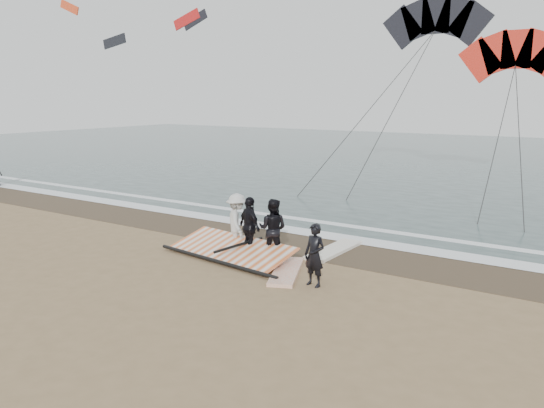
{
  "coord_description": "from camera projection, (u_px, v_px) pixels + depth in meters",
  "views": [
    {
      "loc": [
        7.37,
        -10.37,
        4.83
      ],
      "look_at": [
        -1.19,
        3.0,
        1.6
      ],
      "focal_mm": 35.0,
      "sensor_mm": 36.0,
      "label": 1
    }
  ],
  "objects": [
    {
      "name": "ground",
      "position": [
        248.0,
        291.0,
        13.42
      ],
      "size": [
        120.0,
        120.0,
        0.0
      ],
      "primitive_type": "plane",
      "color": "#8C704C",
      "rests_on": "ground"
    },
    {
      "name": "sea",
      "position": [
        496.0,
        160.0,
        40.65
      ],
      "size": [
        120.0,
        54.0,
        0.02
      ],
      "primitive_type": "cube",
      "color": "#233838",
      "rests_on": "ground"
    },
    {
      "name": "wet_sand",
      "position": [
        328.0,
        248.0,
        17.13
      ],
      "size": [
        120.0,
        2.8,
        0.01
      ],
      "primitive_type": "cube",
      "color": "#4C3D2B",
      "rests_on": "ground"
    },
    {
      "name": "foam_near",
      "position": [
        346.0,
        238.0,
        18.28
      ],
      "size": [
        120.0,
        0.9,
        0.01
      ],
      "primitive_type": "cube",
      "color": "white",
      "rests_on": "sea"
    },
    {
      "name": "foam_far",
      "position": [
        366.0,
        228.0,
        19.68
      ],
      "size": [
        120.0,
        0.45,
        0.01
      ],
      "primitive_type": "cube",
      "color": "white",
      "rests_on": "sea"
    },
    {
      "name": "man_main",
      "position": [
        314.0,
        255.0,
        13.61
      ],
      "size": [
        0.66,
        0.5,
        1.66
      ],
      "primitive_type": "imported",
      "rotation": [
        0.0,
        0.0,
        -0.18
      ],
      "color": "black",
      "rests_on": "ground"
    },
    {
      "name": "board_white",
      "position": [
        286.0,
        271.0,
        14.77
      ],
      "size": [
        1.55,
        2.5,
        0.1
      ],
      "primitive_type": "cube",
      "rotation": [
        0.0,
        0.0,
        0.39
      ],
      "color": "white",
      "rests_on": "ground"
    },
    {
      "name": "board_cream",
      "position": [
        334.0,
        250.0,
        16.78
      ],
      "size": [
        0.83,
        2.63,
        0.11
      ],
      "primitive_type": "cube",
      "rotation": [
        0.0,
        0.0,
        -0.05
      ],
      "color": "silver",
      "rests_on": "ground"
    },
    {
      "name": "trio_cluster",
      "position": [
        252.0,
        225.0,
        16.34
      ],
      "size": [
        2.58,
        1.4,
        1.86
      ],
      "color": "black",
      "rests_on": "ground"
    },
    {
      "name": "sail_rig",
      "position": [
        232.0,
        250.0,
        16.29
      ],
      "size": [
        4.71,
        2.26,
        0.52
      ],
      "color": "black",
      "rests_on": "ground"
    },
    {
      "name": "kite_red",
      "position": [
        516.0,
        59.0,
        28.01
      ],
      "size": [
        6.49,
        5.61,
        12.96
      ],
      "color": "red",
      "rests_on": "ground"
    },
    {
      "name": "kite_dark",
      "position": [
        435.0,
        25.0,
        30.16
      ],
      "size": [
        6.9,
        4.91,
        13.27
      ],
      "color": "black",
      "rests_on": "ground"
    },
    {
      "name": "distant_kites",
      "position": [
        138.0,
        21.0,
        52.72
      ],
      "size": [
        22.12,
        6.12,
        6.28
      ],
      "color": "black",
      "rests_on": "ground"
    }
  ]
}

